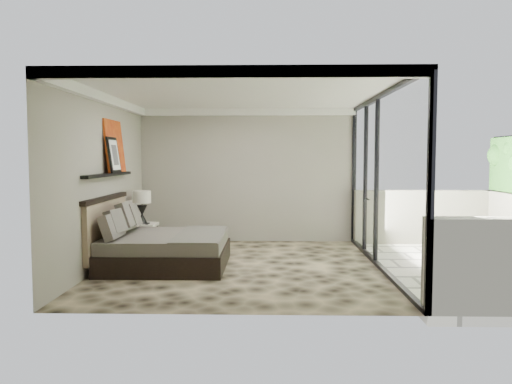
{
  "coord_description": "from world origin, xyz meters",
  "views": [
    {
      "loc": [
        0.44,
        -8.04,
        1.79
      ],
      "look_at": [
        0.24,
        0.4,
        1.2
      ],
      "focal_mm": 35.0,
      "sensor_mm": 36.0,
      "label": 1
    }
  ],
  "objects_px": {
    "nightstand": "(143,237)",
    "bed": "(160,247)",
    "ottoman": "(459,245)",
    "lounger": "(451,254)",
    "table_lamp": "(142,203)"
  },
  "relations": [
    {
      "from": "ottoman",
      "to": "lounger",
      "type": "distance_m",
      "value": 0.6
    },
    {
      "from": "nightstand",
      "to": "ottoman",
      "type": "distance_m",
      "value": 5.78
    },
    {
      "from": "nightstand",
      "to": "bed",
      "type": "bearing_deg",
      "value": -70.91
    },
    {
      "from": "nightstand",
      "to": "ottoman",
      "type": "xyz_separation_m",
      "value": [
        5.73,
        -0.76,
        -0.01
      ]
    },
    {
      "from": "bed",
      "to": "lounger",
      "type": "distance_m",
      "value": 4.78
    },
    {
      "from": "bed",
      "to": "table_lamp",
      "type": "height_order",
      "value": "table_lamp"
    },
    {
      "from": "nightstand",
      "to": "ottoman",
      "type": "height_order",
      "value": "nightstand"
    },
    {
      "from": "bed",
      "to": "lounger",
      "type": "relative_size",
      "value": 1.14
    },
    {
      "from": "nightstand",
      "to": "table_lamp",
      "type": "distance_m",
      "value": 0.66
    },
    {
      "from": "bed",
      "to": "ottoman",
      "type": "height_order",
      "value": "bed"
    },
    {
      "from": "ottoman",
      "to": "lounger",
      "type": "bearing_deg",
      "value": -121.98
    },
    {
      "from": "ottoman",
      "to": "table_lamp",
      "type": "bearing_deg",
      "value": 172.47
    },
    {
      "from": "nightstand",
      "to": "ottoman",
      "type": "relative_size",
      "value": 1.03
    },
    {
      "from": "ottoman",
      "to": "bed",
      "type": "bearing_deg",
      "value": -172.63
    },
    {
      "from": "bed",
      "to": "nightstand",
      "type": "distance_m",
      "value": 1.56
    }
  ]
}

